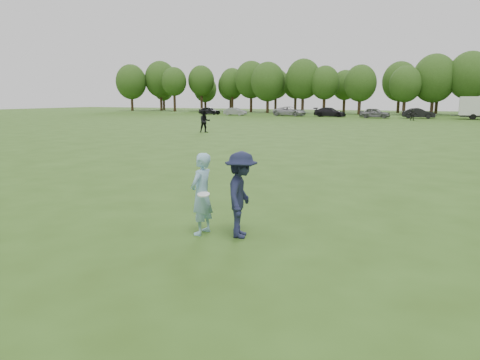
{
  "coord_description": "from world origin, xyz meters",
  "views": [
    {
      "loc": [
        4.49,
        -8.23,
        3.08
      ],
      "look_at": [
        0.16,
        1.02,
        1.1
      ],
      "focal_mm": 32.0,
      "sensor_mm": 36.0,
      "label": 1
    }
  ],
  "objects_px": {
    "car_a": "(210,111)",
    "car_f": "(419,113)",
    "player_far_d": "(413,114)",
    "player_far_a": "(205,121)",
    "car_b": "(235,112)",
    "car_d": "(330,112)",
    "car_e": "(375,113)",
    "defender": "(241,195)",
    "car_c": "(290,111)",
    "thrower": "(202,194)"
  },
  "relations": [
    {
      "from": "defender",
      "to": "car_a",
      "type": "bearing_deg",
      "value": 13.93
    },
    {
      "from": "player_far_a",
      "to": "car_c",
      "type": "xyz_separation_m",
      "value": [
        -4.13,
        35.97,
        -0.23
      ]
    },
    {
      "from": "car_a",
      "to": "car_b",
      "type": "relative_size",
      "value": 1.01
    },
    {
      "from": "player_far_a",
      "to": "car_c",
      "type": "relative_size",
      "value": 0.36
    },
    {
      "from": "car_d",
      "to": "car_e",
      "type": "xyz_separation_m",
      "value": [
        7.19,
        -1.56,
        0.02
      ]
    },
    {
      "from": "car_e",
      "to": "car_f",
      "type": "distance_m",
      "value": 6.19
    },
    {
      "from": "car_a",
      "to": "car_f",
      "type": "bearing_deg",
      "value": -87.5
    },
    {
      "from": "defender",
      "to": "player_far_d",
      "type": "relative_size",
      "value": 1.19
    },
    {
      "from": "thrower",
      "to": "player_far_d",
      "type": "bearing_deg",
      "value": -179.61
    },
    {
      "from": "player_far_d",
      "to": "car_b",
      "type": "xyz_separation_m",
      "value": [
        -28.91,
        4.99,
        -0.16
      ]
    },
    {
      "from": "player_far_d",
      "to": "thrower",
      "type": "bearing_deg",
      "value": -123.02
    },
    {
      "from": "player_far_a",
      "to": "car_e",
      "type": "bearing_deg",
      "value": 31.77
    },
    {
      "from": "thrower",
      "to": "defender",
      "type": "relative_size",
      "value": 0.97
    },
    {
      "from": "thrower",
      "to": "player_far_d",
      "type": "height_order",
      "value": "thrower"
    },
    {
      "from": "thrower",
      "to": "car_f",
      "type": "height_order",
      "value": "thrower"
    },
    {
      "from": "car_a",
      "to": "car_f",
      "type": "height_order",
      "value": "car_f"
    },
    {
      "from": "car_b",
      "to": "car_d",
      "type": "bearing_deg",
      "value": -84.02
    },
    {
      "from": "player_far_a",
      "to": "car_a",
      "type": "height_order",
      "value": "player_far_a"
    },
    {
      "from": "thrower",
      "to": "car_b",
      "type": "relative_size",
      "value": 0.47
    },
    {
      "from": "player_far_a",
      "to": "car_f",
      "type": "bearing_deg",
      "value": 23.85
    },
    {
      "from": "player_far_d",
      "to": "car_d",
      "type": "bearing_deg",
      "value": 121.07
    },
    {
      "from": "player_far_d",
      "to": "car_d",
      "type": "height_order",
      "value": "player_far_d"
    },
    {
      "from": "player_far_a",
      "to": "car_f",
      "type": "height_order",
      "value": "player_far_a"
    },
    {
      "from": "car_e",
      "to": "player_far_a",
      "type": "bearing_deg",
      "value": 164.75
    },
    {
      "from": "car_a",
      "to": "car_f",
      "type": "distance_m",
      "value": 35.15
    },
    {
      "from": "player_far_d",
      "to": "defender",
      "type": "bearing_deg",
      "value": -122.07
    },
    {
      "from": "player_far_d",
      "to": "car_b",
      "type": "distance_m",
      "value": 29.34
    },
    {
      "from": "car_a",
      "to": "car_d",
      "type": "height_order",
      "value": "car_d"
    },
    {
      "from": "player_far_d",
      "to": "car_f",
      "type": "height_order",
      "value": "player_far_d"
    },
    {
      "from": "thrower",
      "to": "car_f",
      "type": "relative_size",
      "value": 0.4
    },
    {
      "from": "car_a",
      "to": "thrower",
      "type": "bearing_deg",
      "value": -148.83
    },
    {
      "from": "player_far_a",
      "to": "car_d",
      "type": "relative_size",
      "value": 0.39
    },
    {
      "from": "car_a",
      "to": "car_c",
      "type": "xyz_separation_m",
      "value": [
        15.17,
        0.36,
        0.09
      ]
    },
    {
      "from": "car_d",
      "to": "car_e",
      "type": "distance_m",
      "value": 7.36
    },
    {
      "from": "player_far_a",
      "to": "player_far_d",
      "type": "xyz_separation_m",
      "value": [
        15.4,
        29.31,
        -0.18
      ]
    },
    {
      "from": "car_b",
      "to": "car_f",
      "type": "height_order",
      "value": "car_f"
    },
    {
      "from": "car_a",
      "to": "car_b",
      "type": "height_order",
      "value": "car_a"
    },
    {
      "from": "defender",
      "to": "car_e",
      "type": "relative_size",
      "value": 0.43
    },
    {
      "from": "player_far_a",
      "to": "car_a",
      "type": "distance_m",
      "value": 40.5
    },
    {
      "from": "car_a",
      "to": "car_f",
      "type": "xyz_separation_m",
      "value": [
        35.15,
        0.15,
        0.08
      ]
    },
    {
      "from": "thrower",
      "to": "player_far_a",
      "type": "xyz_separation_m",
      "value": [
        -14.16,
        25.0,
        0.06
      ]
    },
    {
      "from": "car_b",
      "to": "car_d",
      "type": "height_order",
      "value": "car_d"
    },
    {
      "from": "player_far_a",
      "to": "car_b",
      "type": "bearing_deg",
      "value": 69.25
    },
    {
      "from": "car_d",
      "to": "defender",
      "type": "bearing_deg",
      "value": -166.75
    },
    {
      "from": "defender",
      "to": "car_f",
      "type": "bearing_deg",
      "value": -16.45
    },
    {
      "from": "car_b",
      "to": "car_d",
      "type": "xyz_separation_m",
      "value": [
        16.15,
        1.57,
        0.08
      ]
    },
    {
      "from": "car_c",
      "to": "thrower",
      "type": "bearing_deg",
      "value": -156.56
    },
    {
      "from": "thrower",
      "to": "car_e",
      "type": "bearing_deg",
      "value": -174.13
    },
    {
      "from": "player_far_d",
      "to": "car_f",
      "type": "xyz_separation_m",
      "value": [
        0.45,
        6.45,
        -0.05
      ]
    },
    {
      "from": "thrower",
      "to": "player_far_d",
      "type": "relative_size",
      "value": 1.15
    }
  ]
}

